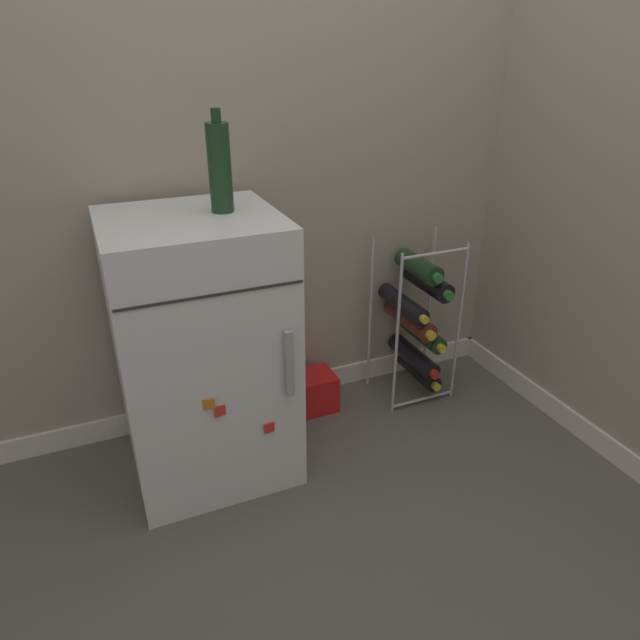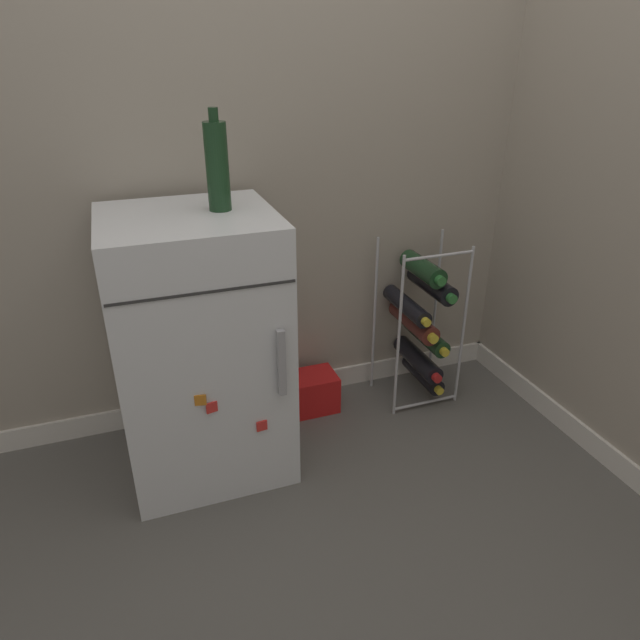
{
  "view_description": "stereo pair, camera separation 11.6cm",
  "coord_description": "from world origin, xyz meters",
  "px_view_note": "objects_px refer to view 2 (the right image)",
  "views": [
    {
      "loc": [
        -0.8,
        -1.39,
        1.41
      ],
      "look_at": [
        -0.04,
        0.39,
        0.47
      ],
      "focal_mm": 32.0,
      "sensor_mm": 36.0,
      "label": 1
    },
    {
      "loc": [
        -0.69,
        -1.43,
        1.41
      ],
      "look_at": [
        -0.04,
        0.39,
        0.47
      ],
      "focal_mm": 32.0,
      "sensor_mm": 36.0,
      "label": 2
    }
  ],
  "objects_px": {
    "mini_fridge": "(200,348)",
    "fridge_top_bottle": "(217,166)",
    "soda_box": "(308,392)",
    "wine_rack": "(420,321)"
  },
  "relations": [
    {
      "from": "mini_fridge",
      "to": "fridge_top_bottle",
      "type": "height_order",
      "value": "fridge_top_bottle"
    },
    {
      "from": "soda_box",
      "to": "fridge_top_bottle",
      "type": "xyz_separation_m",
      "value": [
        -0.33,
        -0.15,
        0.99
      ]
    },
    {
      "from": "mini_fridge",
      "to": "wine_rack",
      "type": "bearing_deg",
      "value": 7.55
    },
    {
      "from": "wine_rack",
      "to": "mini_fridge",
      "type": "bearing_deg",
      "value": -172.45
    },
    {
      "from": "wine_rack",
      "to": "fridge_top_bottle",
      "type": "distance_m",
      "value": 1.1
    },
    {
      "from": "mini_fridge",
      "to": "wine_rack",
      "type": "xyz_separation_m",
      "value": [
        0.93,
        0.12,
        -0.11
      ]
    },
    {
      "from": "wine_rack",
      "to": "fridge_top_bottle",
      "type": "height_order",
      "value": "fridge_top_bottle"
    },
    {
      "from": "wine_rack",
      "to": "soda_box",
      "type": "bearing_deg",
      "value": 174.68
    },
    {
      "from": "wine_rack",
      "to": "soda_box",
      "type": "xyz_separation_m",
      "value": [
        -0.49,
        0.05,
        -0.28
      ]
    },
    {
      "from": "mini_fridge",
      "to": "soda_box",
      "type": "height_order",
      "value": "mini_fridge"
    }
  ]
}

